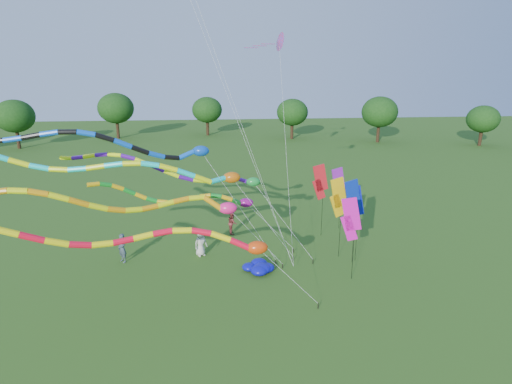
{
  "coord_description": "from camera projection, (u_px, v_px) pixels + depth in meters",
  "views": [
    {
      "loc": [
        -1.88,
        -18.07,
        11.28
      ],
      "look_at": [
        0.34,
        4.05,
        4.8
      ],
      "focal_mm": 30.0,
      "sensor_mm": 36.0,
      "label": 1
    }
  ],
  "objects": [
    {
      "name": "banner_pole_blue_b",
      "position": [
        352.0,
        200.0,
        24.6
      ],
      "size": [
        1.16,
        0.3,
        5.2
      ],
      "rotation": [
        0.0,
        0.0,
        0.19
      ],
      "color": "black",
      "rests_on": "ground"
    },
    {
      "name": "delta_kite_high_c",
      "position": [
        279.0,
        42.0,
        27.09
      ],
      "size": [
        2.91,
        7.05,
        14.08
      ],
      "rotation": [
        0.0,
        0.0,
        0.24
      ],
      "color": "black",
      "rests_on": "ground"
    },
    {
      "name": "tube_kite_blue",
      "position": [
        115.0,
        145.0,
        20.54
      ],
      "size": [
        14.99,
        3.31,
        9.22
      ],
      "rotation": [
        0.0,
        0.0,
        0.24
      ],
      "color": "black",
      "rests_on": "ground"
    },
    {
      "name": "tube_kite_green",
      "position": [
        194.0,
        198.0,
        24.56
      ],
      "size": [
        11.48,
        1.79,
        5.88
      ],
      "rotation": [
        0.0,
        0.0,
        0.15
      ],
      "color": "black",
      "rests_on": "ground"
    },
    {
      "name": "banner_pole_magenta_a",
      "position": [
        351.0,
        219.0,
        22.83
      ],
      "size": [
        1.11,
        0.49,
        4.75
      ],
      "rotation": [
        0.0,
        0.0,
        -0.36
      ],
      "color": "black",
      "rests_on": "ground"
    },
    {
      "name": "person_a",
      "position": [
        201.0,
        243.0,
        26.5
      ],
      "size": [
        0.96,
        0.86,
        1.65
      ],
      "primitive_type": "imported",
      "rotation": [
        0.0,
        0.0,
        0.51
      ],
      "color": "beige",
      "rests_on": "ground"
    },
    {
      "name": "tube_kite_red",
      "position": [
        154.0,
        240.0,
        18.27
      ],
      "size": [
        14.74,
        2.12,
        6.43
      ],
      "rotation": [
        0.0,
        0.0,
        0.09
      ],
      "color": "black",
      "rests_on": "ground"
    },
    {
      "name": "banner_pole_orange",
      "position": [
        338.0,
        198.0,
        25.37
      ],
      "size": [
        1.15,
        0.3,
        5.13
      ],
      "rotation": [
        0.0,
        0.0,
        0.19
      ],
      "color": "black",
      "rests_on": "ground"
    },
    {
      "name": "banner_pole_violet",
      "position": [
        338.0,
        185.0,
        30.22
      ],
      "size": [
        1.16,
        0.28,
        4.59
      ],
      "rotation": [
        0.0,
        0.0,
        0.18
      ],
      "color": "black",
      "rests_on": "ground"
    },
    {
      "name": "blue_nylon_heap",
      "position": [
        258.0,
        268.0,
        24.58
      ],
      "size": [
        1.51,
        1.55,
        0.51
      ],
      "color": "#0D0FAA",
      "rests_on": "ground"
    },
    {
      "name": "banner_pole_red",
      "position": [
        320.0,
        182.0,
        28.81
      ],
      "size": [
        1.16,
        0.22,
        5.12
      ],
      "rotation": [
        0.0,
        0.0,
        0.12
      ],
      "color": "black",
      "rests_on": "ground"
    },
    {
      "name": "person_c",
      "position": [
        232.0,
        223.0,
        30.06
      ],
      "size": [
        0.66,
        0.81,
        1.58
      ],
      "primitive_type": "imported",
      "rotation": [
        0.0,
        0.0,
        1.65
      ],
      "color": "maroon",
      "rests_on": "ground"
    },
    {
      "name": "tube_kite_purple",
      "position": [
        179.0,
        171.0,
        24.17
      ],
      "size": [
        14.28,
        2.32,
        7.34
      ],
      "rotation": [
        0.0,
        0.0,
        -0.14
      ],
      "color": "black",
      "rests_on": "ground"
    },
    {
      "name": "banner_pole_blue_a",
      "position": [
        355.0,
        206.0,
        24.96
      ],
      "size": [
        1.16,
        0.2,
        4.76
      ],
      "rotation": [
        0.0,
        0.0,
        0.1
      ],
      "color": "black",
      "rests_on": "ground"
    },
    {
      "name": "person_b",
      "position": [
        122.0,
        248.0,
        25.57
      ],
      "size": [
        0.75,
        0.77,
        1.79
      ],
      "primitive_type": "imported",
      "rotation": [
        0.0,
        0.0,
        -0.84
      ],
      "color": "#3E4B58",
      "rests_on": "ground"
    },
    {
      "name": "tube_kite_orange",
      "position": [
        146.0,
        203.0,
        21.58
      ],
      "size": [
        14.49,
        3.23,
        6.68
      ],
      "rotation": [
        0.0,
        0.0,
        0.19
      ],
      "color": "black",
      "rests_on": "ground"
    },
    {
      "name": "tube_kite_cyan",
      "position": [
        141.0,
        170.0,
        21.95
      ],
      "size": [
        15.94,
        2.56,
        8.36
      ],
      "rotation": [
        0.0,
        0.0,
        0.18
      ],
      "color": "black",
      "rests_on": "ground"
    },
    {
      "name": "tree_ring",
      "position": [
        437.0,
        182.0,
        22.45
      ],
      "size": [
        119.01,
        119.97,
        9.69
      ],
      "color": "#382314",
      "rests_on": "ground"
    },
    {
      "name": "ground",
      "position": [
        257.0,
        311.0,
        20.59
      ],
      "size": [
        160.0,
        160.0,
        0.0
      ],
      "primitive_type": "plane",
      "color": "#265115",
      "rests_on": "ground"
    }
  ]
}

